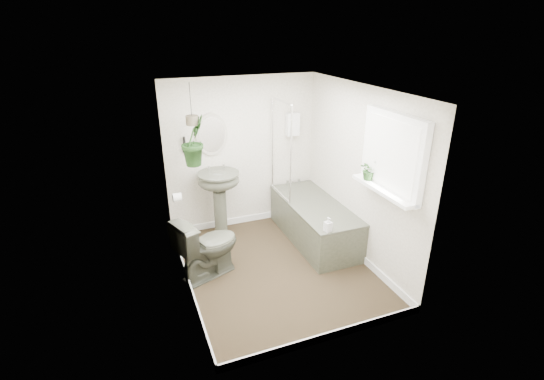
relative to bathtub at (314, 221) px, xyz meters
name	(u,v)px	position (x,y,z in m)	size (l,w,h in m)	color
floor	(276,268)	(-0.80, -0.50, -0.30)	(2.30, 2.80, 0.02)	black
ceiling	(277,89)	(-0.80, -0.50, 2.02)	(2.30, 2.80, 0.02)	white
wall_back	(242,154)	(-0.80, 0.91, 0.86)	(2.30, 0.02, 2.30)	white
wall_front	(335,243)	(-0.80, -1.91, 0.86)	(2.30, 0.02, 2.30)	white
wall_left	(179,201)	(-1.96, -0.50, 0.86)	(0.02, 2.80, 2.30)	white
wall_right	(359,175)	(0.36, -0.50, 0.86)	(0.02, 2.80, 2.30)	white
skirting	(276,264)	(-0.80, -0.50, -0.24)	(2.30, 2.80, 0.10)	white
bathtub	(314,221)	(0.00, 0.00, 0.00)	(0.72, 1.72, 0.58)	#46483B
bath_screen	(281,150)	(-0.33, 0.49, 0.99)	(0.04, 0.72, 1.40)	silver
shower_box	(293,124)	(0.00, 0.84, 1.26)	(0.20, 0.10, 0.35)	white
oval_mirror	(212,135)	(-1.25, 0.87, 1.21)	(0.46, 0.03, 0.62)	#B1AA98
wall_sconce	(184,144)	(-1.65, 0.86, 1.11)	(0.04, 0.04, 0.22)	black
toilet_roll_holder	(177,197)	(-1.90, 0.20, 0.61)	(0.11, 0.11, 0.11)	white
window_recess	(393,154)	(0.29, -1.20, 1.36)	(0.08, 1.00, 0.90)	white
window_sill	(383,190)	(0.22, -1.20, 0.94)	(0.18, 1.00, 0.04)	white
window_blinds	(389,154)	(0.24, -1.20, 1.36)	(0.01, 0.86, 0.76)	white
toilet	(208,246)	(-1.65, -0.32, 0.12)	(0.46, 0.81, 0.82)	#46483B
pedestal_sink	(220,205)	(-1.25, 0.60, 0.22)	(0.60, 0.51, 1.02)	#46483B
sill_plant	(369,169)	(0.22, -0.90, 1.08)	(0.22, 0.19, 0.25)	black
hanging_plant	(194,141)	(-1.59, 0.45, 1.26)	(0.36, 0.29, 0.66)	black
soap_bottle	(328,224)	(-0.23, -0.79, 0.38)	(0.08, 0.09, 0.19)	#352D2D
hanging_pot	(192,120)	(-1.59, 0.45, 1.54)	(0.16, 0.16, 0.12)	#4C4333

